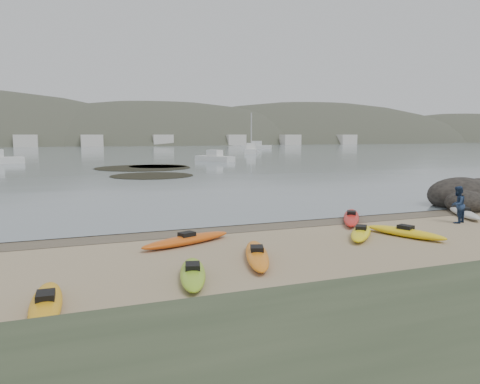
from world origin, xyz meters
name	(u,v)px	position (x,y,z in m)	size (l,w,h in m)	color
ground	(240,226)	(0.00, 0.00, 0.00)	(600.00, 600.00, 0.00)	tan
wet_sand	(242,227)	(0.00, -0.30, 0.00)	(60.00, 60.00, 0.00)	brown
water	(70,141)	(0.00, 300.00, 0.01)	(1200.00, 1200.00, 0.00)	slate
kayaks	(276,242)	(-0.19, -4.09, 0.17)	(23.88, 10.73, 0.34)	orange
person_east	(458,205)	(9.43, -2.96, 0.84)	(0.82, 0.64, 1.68)	navy
rock_cluster	(472,201)	(14.24, 0.61, 0.26)	(5.50, 4.08, 1.97)	black
kelp_mats	(148,169)	(2.25, 34.79, 0.03)	(11.60, 20.77, 0.04)	black
moored_boats	(123,152)	(4.81, 77.82, 0.57)	(98.99, 61.31, 1.21)	silver
far_hills	(167,178)	(39.38, 193.97, -15.93)	(550.00, 135.00, 80.00)	#384235
far_town	(100,141)	(6.00, 145.00, 2.00)	(199.00, 5.00, 4.00)	beige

